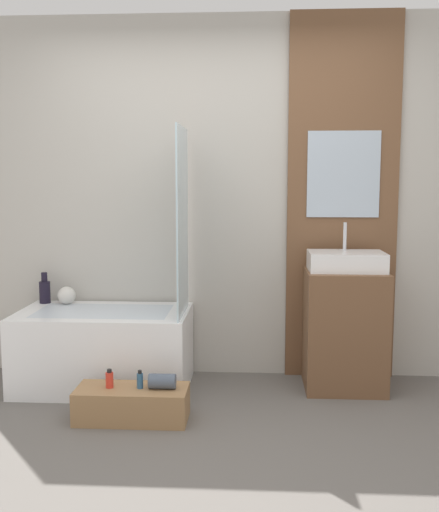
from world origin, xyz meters
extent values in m
plane|color=#605B56|center=(0.00, 0.00, 0.00)|extent=(12.00, 12.00, 0.00)
cube|color=#B7B2A8|center=(0.00, 1.58, 1.30)|extent=(4.20, 0.06, 2.60)
cube|color=brown|center=(0.90, 1.53, 1.30)|extent=(0.78, 0.03, 2.60)
cube|color=#ADBCCC|center=(0.90, 1.51, 1.48)|extent=(0.51, 0.01, 0.61)
cube|color=white|center=(-0.76, 1.19, 0.27)|extent=(1.17, 0.67, 0.54)
cube|color=silver|center=(-0.76, 1.19, 0.53)|extent=(0.92, 0.47, 0.01)
cube|color=silver|center=(-0.20, 1.16, 1.16)|extent=(0.01, 0.56, 1.25)
cube|color=#997047|center=(-0.45, 0.62, 0.10)|extent=(0.67, 0.29, 0.20)
cube|color=brown|center=(0.90, 1.27, 0.41)|extent=(0.54, 0.48, 0.82)
cube|color=white|center=(0.90, 1.27, 0.89)|extent=(0.51, 0.34, 0.13)
cylinder|color=silver|center=(0.90, 1.36, 1.05)|extent=(0.02, 0.02, 0.19)
cylinder|color=black|center=(-1.26, 1.44, 0.62)|extent=(0.08, 0.08, 0.16)
cylinder|color=black|center=(-1.26, 1.44, 0.73)|extent=(0.04, 0.04, 0.07)
sphere|color=silver|center=(-1.09, 1.42, 0.60)|extent=(0.13, 0.13, 0.13)
cylinder|color=red|center=(-0.58, 0.62, 0.25)|extent=(0.05, 0.05, 0.09)
cylinder|color=black|center=(-0.58, 0.62, 0.30)|extent=(0.03, 0.03, 0.02)
cylinder|color=#2D567A|center=(-0.40, 0.62, 0.24)|extent=(0.04, 0.04, 0.09)
cylinder|color=black|center=(-0.40, 0.62, 0.30)|extent=(0.02, 0.02, 0.02)
cylinder|color=#4C5666|center=(-0.27, 0.62, 0.24)|extent=(0.16, 0.09, 0.09)
camera|label=1|loc=(0.28, -2.80, 1.43)|focal=42.00mm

